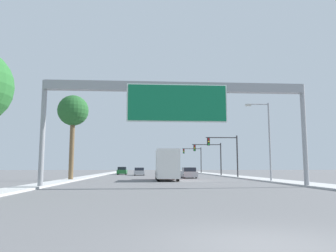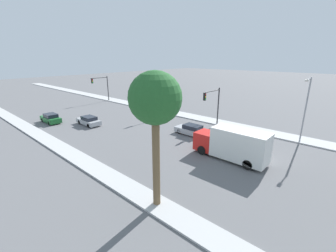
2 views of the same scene
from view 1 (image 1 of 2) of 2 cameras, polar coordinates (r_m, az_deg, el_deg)
name	(u,v)px [view 1 (image 1 of 2)]	position (r m, az deg, el deg)	size (l,w,h in m)	color
ground_plane	(263,246)	(7.11, 16.26, -19.40)	(300.00, 300.00, 0.00)	slate
sidewalk_right	(213,174)	(67.93, 7.78, -8.27)	(3.00, 120.00, 0.15)	#B5B5B5
median_strip_left	(104,174)	(67.09, -11.16, -8.21)	(2.00, 120.00, 0.15)	#B5B5B5
sign_gantry	(177,99)	(25.08, 1.57, 4.74)	(20.28, 0.73, 7.99)	gray
car_mid_left	(139,172)	(59.64, -5.00, -7.92)	(1.84, 4.55, 1.38)	#A5A8AD
car_mid_center	(122,171)	(65.57, -7.99, -7.76)	(1.82, 4.28, 1.50)	#1E662D
car_far_right	(189,173)	(45.05, 3.64, -8.18)	(1.83, 4.71, 1.44)	#A5A8AD
truck_box_primary	(167,165)	(36.96, -0.23, -6.82)	(2.35, 7.84, 3.40)	red
traffic_light_near_intersection	(227,149)	(45.97, 10.20, -3.96)	(4.45, 0.32, 5.84)	#2D2D30
traffic_light_mid_block	(211,153)	(55.66, 7.49, -4.71)	(4.94, 0.32, 5.53)	#2D2D30
traffic_light_far_intersection	(195,156)	(75.41, 4.69, -5.19)	(4.43, 0.32, 5.93)	#2D2D30
palm_tree_background	(73,112)	(38.83, -16.21, 2.33)	(3.47, 3.47, 9.65)	brown
street_lamp_right	(266,135)	(35.16, 16.76, -1.43)	(2.53, 0.28, 8.14)	gray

